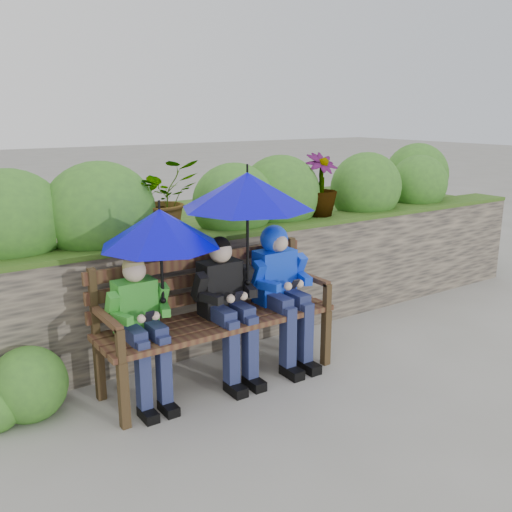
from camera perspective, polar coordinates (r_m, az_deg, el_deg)
ground at (r=4.74m, az=0.69°, el=-11.44°), size 60.00×60.00×0.00m
garden_backdrop at (r=5.80m, az=-8.72°, el=-0.03°), size 8.00×2.87×1.82m
park_bench at (r=4.46m, az=-4.26°, el=-5.34°), size 1.88×0.55×0.99m
boy_left at (r=4.11m, az=-11.43°, el=-6.43°), size 0.44×0.51×1.09m
boy_middle at (r=4.39m, az=-2.96°, el=-4.48°), size 0.48×0.55×1.14m
boy_right at (r=4.66m, az=2.51°, el=-2.65°), size 0.49×0.60×1.16m
umbrella_left at (r=3.98m, az=-9.58°, el=2.78°), size 0.85×0.85×0.74m
umbrella_right at (r=4.26m, az=-0.87°, el=6.56°), size 1.01×1.01×0.93m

